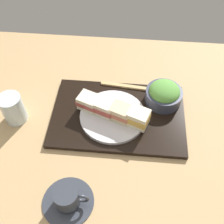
# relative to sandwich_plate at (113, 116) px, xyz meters

# --- Properties ---
(ground_plane) EXTENTS (1.40, 1.00, 0.03)m
(ground_plane) POSITION_rel_sandwich_plate_xyz_m (-0.03, 0.04, -0.04)
(ground_plane) COLOR tan
(serving_tray) EXTENTS (0.46, 0.30, 0.02)m
(serving_tray) POSITION_rel_sandwich_plate_xyz_m (-0.02, -0.01, -0.01)
(serving_tray) COLOR black
(serving_tray) RESTS_ON ground_plane
(sandwich_plate) EXTENTS (0.23, 0.23, 0.01)m
(sandwich_plate) POSITION_rel_sandwich_plate_xyz_m (0.00, 0.00, 0.00)
(sandwich_plate) COLOR silver
(sandwich_plate) RESTS_ON serving_tray
(sandwich_nearmost) EXTENTS (0.08, 0.08, 0.06)m
(sandwich_nearmost) POSITION_rel_sandwich_plate_xyz_m (-0.09, 0.03, 0.04)
(sandwich_nearmost) COLOR #EFE5C1
(sandwich_nearmost) RESTS_ON sandwich_plate
(sandwich_inner_near) EXTENTS (0.08, 0.08, 0.05)m
(sandwich_inner_near) POSITION_rel_sandwich_plate_xyz_m (-0.03, 0.01, 0.03)
(sandwich_inner_near) COLOR beige
(sandwich_inner_near) RESTS_ON sandwich_plate
(sandwich_inner_far) EXTENTS (0.09, 0.08, 0.05)m
(sandwich_inner_far) POSITION_rel_sandwich_plate_xyz_m (0.03, -0.01, 0.03)
(sandwich_inner_far) COLOR #EFE5C1
(sandwich_inner_far) RESTS_ON sandwich_plate
(sandwich_farmost) EXTENTS (0.09, 0.08, 0.05)m
(sandwich_farmost) POSITION_rel_sandwich_plate_xyz_m (0.09, -0.03, 0.03)
(sandwich_farmost) COLOR #EFE5C1
(sandwich_farmost) RESTS_ON sandwich_plate
(salad_bowl) EXTENTS (0.13, 0.13, 0.08)m
(salad_bowl) POSITION_rel_sandwich_plate_xyz_m (-0.17, -0.09, 0.03)
(salad_bowl) COLOR #33384C
(salad_bowl) RESTS_ON serving_tray
(chopsticks_pair) EXTENTS (0.18, 0.03, 0.01)m
(chopsticks_pair) POSITION_rel_sandwich_plate_xyz_m (-0.03, -0.15, -0.00)
(chopsticks_pair) COLOR tan
(chopsticks_pair) RESTS_ON serving_tray
(coffee_cup) EXTENTS (0.15, 0.15, 0.07)m
(coffee_cup) POSITION_rel_sandwich_plate_xyz_m (0.10, 0.30, 0.01)
(coffee_cup) COLOR #333842
(coffee_cup) RESTS_ON ground_plane
(drinking_glass) EXTENTS (0.08, 0.08, 0.11)m
(drinking_glass) POSITION_rel_sandwich_plate_xyz_m (0.33, 0.02, 0.03)
(drinking_glass) COLOR silver
(drinking_glass) RESTS_ON ground_plane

